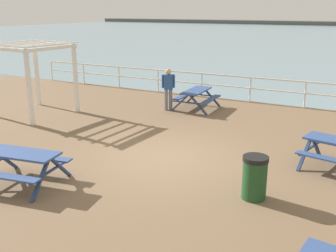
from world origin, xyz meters
The scene contains 7 objects.
ground_plane centered at (0.00, 0.00, -0.10)m, with size 30.00×24.00×0.20m, color brown.
seaward_railing centered at (0.00, 7.75, 0.76)m, with size 23.07×0.07×1.08m.
picnic_table_mid_centre centered at (-2.14, -3.05, 0.58)m, with size 2.02×1.79×0.80m.
picnic_table_far_right centered at (-1.53, 5.42, 0.58)m, with size 1.62×1.87×0.80m.
visitor centered at (-2.43, 4.71, 0.95)m, with size 0.46×0.37×1.66m.
lattice_pergola centered at (-6.64, 1.79, 2.00)m, with size 2.60×2.72×2.70m.
litter_bin centered at (2.80, -1.25, 0.48)m, with size 0.55×0.55×0.95m.
Camera 1 is at (4.83, -8.99, 3.92)m, focal length 42.61 mm.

